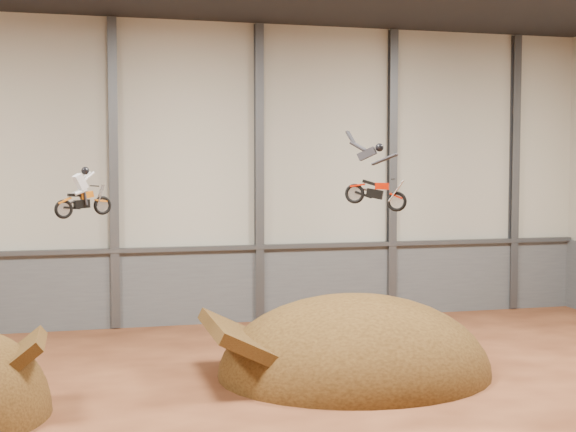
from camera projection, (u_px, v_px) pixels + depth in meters
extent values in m
plane|color=#552916|center=(257.00, 424.00, 22.83)|extent=(40.00, 40.00, 0.00)
cube|color=beige|center=(187.00, 174.00, 36.89)|extent=(40.00, 0.10, 14.00)
cube|color=#5A5D62|center=(189.00, 287.00, 37.13)|extent=(39.80, 0.18, 3.50)
cube|color=#47494F|center=(189.00, 249.00, 36.87)|extent=(39.80, 0.35, 0.20)
cube|color=#47494F|center=(114.00, 174.00, 35.87)|extent=(0.40, 0.36, 13.90)
cube|color=#47494F|center=(259.00, 174.00, 37.53)|extent=(0.40, 0.36, 13.90)
cube|color=#47494F|center=(392.00, 173.00, 39.19)|extent=(0.40, 0.36, 13.90)
cube|color=#47494F|center=(514.00, 173.00, 40.85)|extent=(0.40, 0.36, 13.90)
ellipsoid|color=#36210D|center=(355.00, 373.00, 28.44)|extent=(9.75, 8.63, 5.63)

